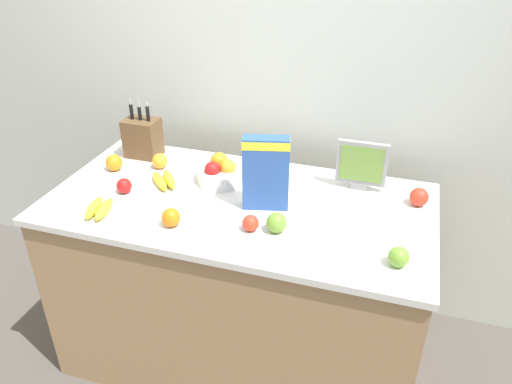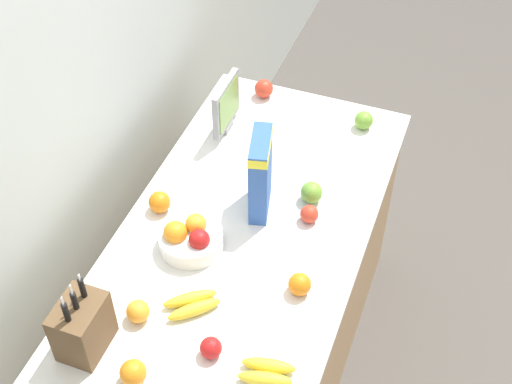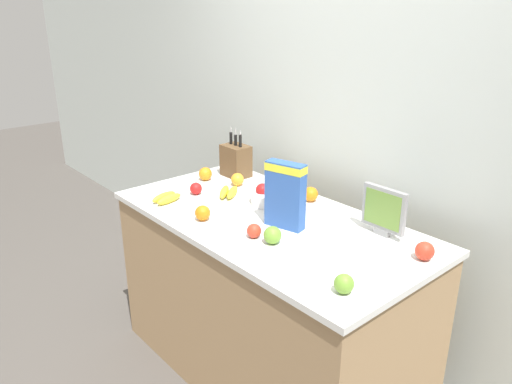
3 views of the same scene
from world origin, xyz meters
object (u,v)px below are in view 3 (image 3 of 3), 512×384
Objects in this scene: banana_bunch_left at (166,198)px; apple_by_knife_block at (273,235)px; banana_bunch_right at (228,192)px; orange_front_right at (237,179)px; apple_middle at (344,284)px; orange_near_bowl at (203,213)px; fruit_bowl at (272,195)px; small_monitor at (384,210)px; apple_near_bananas at (254,231)px; orange_mid_right at (205,174)px; apple_front at (425,251)px; orange_by_cereal at (311,194)px; knife_block at (236,160)px; apple_rightmost at (196,189)px; cereal_box at (285,193)px.

banana_bunch_left is 0.74m from apple_by_knife_block.
banana_bunch_right is 0.17m from orange_front_right.
apple_middle is 1.01× the size of orange_front_right.
orange_near_bowl reaches higher than banana_bunch_right.
small_monitor is at bearing 10.64° from fruit_bowl.
orange_mid_right is at bearing 159.69° from apple_near_bananas.
fruit_bowl reaches higher than apple_front.
orange_front_right reaches higher than banana_bunch_left.
small_monitor is 3.04× the size of apple_middle.
orange_mid_right is (-0.78, 0.29, 0.01)m from apple_near_bananas.
orange_mid_right is at bearing -174.16° from fruit_bowl.
banana_bunch_right is 2.39× the size of orange_by_cereal.
knife_block is 3.70× the size of apple_by_knife_block.
apple_rightmost is at bearing 86.17° from banana_bunch_left.
fruit_bowl is at bearing 82.54° from orange_near_bowl.
banana_bunch_left is at bearing -152.07° from small_monitor.
apple_front is at bearing 8.25° from banana_bunch_right.
banana_bunch_left is 0.45m from orange_front_right.
apple_rightmost is (-0.72, 0.09, -0.01)m from apple_by_knife_block.
banana_bunch_left is 2.16× the size of apple_front.
knife_block reaches higher than apple_by_knife_block.
fruit_bowl is 1.29× the size of banana_bunch_left.
apple_front is at bearing 12.81° from apple_rightmost.
orange_mid_right reaches higher than orange_front_right.
cereal_box is (-0.36, -0.27, 0.05)m from small_monitor.
fruit_bowl is 2.78× the size of orange_mid_right.
banana_bunch_left is at bearing -159.68° from apple_front.
apple_near_bananas is at bearing -53.27° from fruit_bowl.
orange_mid_right is at bearing -106.87° from knife_block.
orange_mid_right is (-0.88, 0.27, -0.00)m from apple_by_knife_block.
orange_near_bowl is (-0.32, -0.25, -0.14)m from cereal_box.
fruit_bowl is at bearing -5.60° from orange_front_right.
apple_front reaches higher than apple_rightmost.
apple_by_knife_block is 1.08× the size of orange_front_right.
apple_rightmost is at bearing -74.57° from knife_block.
apple_front reaches higher than banana_bunch_left.
fruit_bowl is at bearing 47.38° from banana_bunch_left.
cereal_box is 0.33m from fruit_bowl.
apple_middle is at bearing -39.11° from orange_by_cereal.
apple_middle is at bearing -9.22° from apple_by_knife_block.
fruit_bowl is at bearing 137.88° from apple_by_knife_block.
cereal_box is at bearing 88.38° from apple_near_bananas.
knife_block reaches higher than banana_bunch_right.
small_monitor is 2.87× the size of orange_by_cereal.
orange_by_cereal is at bearing 39.70° from apple_rightmost.
fruit_bowl is 3.34× the size of apple_near_bananas.
banana_bunch_right is (-0.23, -0.11, -0.02)m from fruit_bowl.
cereal_box is at bearing 119.60° from apple_by_knife_block.
fruit_bowl is 0.91m from apple_middle.
knife_block is at bearing 127.44° from orange_near_bowl.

